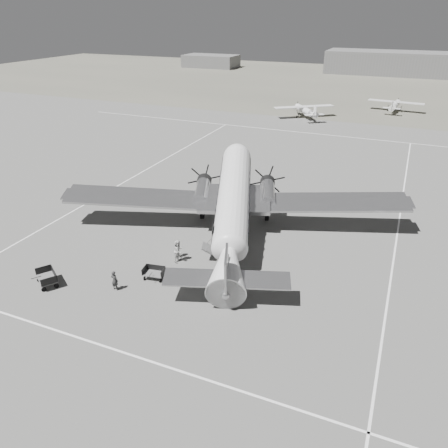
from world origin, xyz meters
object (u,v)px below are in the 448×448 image
Objects in this scene: ground_crew at (115,280)px; hangar_main at (398,63)px; baggage_cart_far at (47,278)px; passenger at (177,249)px; light_plane_left at (305,111)px; baggage_cart_near at (154,273)px; light_plane_right at (395,106)px; ramp_agent at (179,251)px; shed_secondary at (211,61)px; dc3_airliner at (233,206)px.

hangar_main is at bearing -91.31° from ground_crew.
hangar_main reaches higher than baggage_cart_far.
ground_crew is at bearing 148.94° from passenger.
light_plane_left is 7.85× the size of passenger.
light_plane_left is 7.41× the size of ground_crew.
ground_crew is (0.60, -59.35, -0.41)m from light_plane_left.
light_plane_right is at bearing 70.52° from baggage_cart_near.
ground_crew is 0.82× the size of ramp_agent.
shed_secondary is at bearing -64.84° from ground_crew.
baggage_cart_far is 9.92m from passenger.
shed_secondary reaches higher than light_plane_right.
hangar_main is at bearing 44.26° from light_plane_left.
shed_secondary reaches higher than ground_crew.
dc3_airliner is at bearing -93.30° from light_plane_right.
shed_secondary is at bearing 10.36° from passenger.
ramp_agent is (-8.75, -123.57, -2.37)m from hangar_main.
light_plane_right is (63.20, -52.24, -0.91)m from shed_secondary.
baggage_cart_far is (-4.29, -60.77, -0.63)m from light_plane_left.
dc3_airliner reaches higher than ground_crew.
ground_crew is at bearing -125.63° from light_plane_left.
dc3_airliner is at bearing -110.36° from ground_crew.
dc3_airliner is at bearing -20.43° from ramp_agent.
ground_crew is at bearing -94.90° from hangar_main.
passenger is (6.79, 7.22, 0.17)m from baggage_cart_far.
hangar_main reaches higher than ramp_agent.
light_plane_left is 57.10m from baggage_cart_near.
passenger reaches higher than baggage_cart_near.
ground_crew is (-1.79, -2.31, 0.31)m from baggage_cart_near.
baggage_cart_near is 7.66m from baggage_cart_far.
baggage_cart_far is (-6.69, -3.73, 0.09)m from baggage_cart_near.
ground_crew is at bearing -137.17° from baggage_cart_near.
light_plane_right is 66.95m from passenger.
dc3_airliner reaches higher than passenger.
ground_crew is (48.95, -123.84, -1.23)m from shed_secondary.
hangar_main is 60.22m from shed_secondary.
shed_secondary is 9.68× the size of ramp_agent.
baggage_cart_near is at bearing 174.06° from ramp_agent.
passenger is at bearing -95.07° from light_plane_right.
ramp_agent reaches higher than baggage_cart_far.
light_plane_right is 73.01m from ground_crew.
baggage_cart_far is at bearing 123.82° from passenger.
ramp_agent is at bearing 70.93° from baggage_cart_near.
passenger is (-12.35, -65.80, -0.37)m from light_plane_right.
passenger is at bearing -94.25° from hangar_main.
passenger is at bearing -66.70° from shed_secondary.
ramp_agent is (51.25, -118.57, -1.07)m from shed_secondary.
baggage_cart_near is at bearing -94.62° from light_plane_right.
passenger is at bearing -123.54° from light_plane_left.
ground_crew is 6.10m from passenger.
dc3_airliner is 6.28m from ramp_agent.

